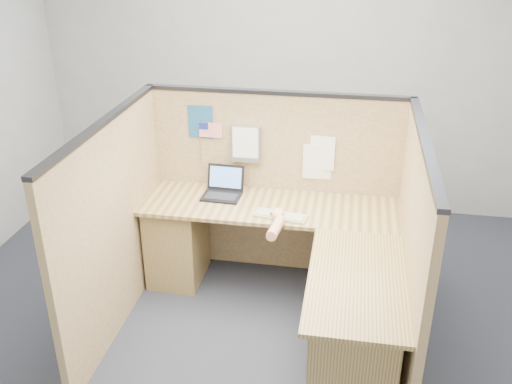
% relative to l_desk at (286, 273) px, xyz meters
% --- Properties ---
extents(floor, '(5.00, 5.00, 0.00)m').
position_rel_l_desk_xyz_m(floor, '(-0.18, -0.29, -0.39)').
color(floor, black).
rests_on(floor, ground).
extents(wall_back, '(5.00, 0.00, 5.00)m').
position_rel_l_desk_xyz_m(wall_back, '(-0.18, 1.96, 1.01)').
color(wall_back, '#949799').
rests_on(wall_back, floor).
extents(cubicle_partitions, '(2.06, 1.83, 1.53)m').
position_rel_l_desk_xyz_m(cubicle_partitions, '(-0.18, 0.14, 0.38)').
color(cubicle_partitions, olive).
rests_on(cubicle_partitions, floor).
extents(l_desk, '(1.95, 1.75, 0.73)m').
position_rel_l_desk_xyz_m(l_desk, '(0.00, 0.00, 0.00)').
color(l_desk, brown).
rests_on(l_desk, floor).
extents(laptop, '(0.30, 0.29, 0.21)m').
position_rel_l_desk_xyz_m(laptop, '(-0.57, 0.51, 0.39)').
color(laptop, black).
rests_on(laptop, l_desk).
extents(keyboard, '(0.40, 0.19, 0.03)m').
position_rel_l_desk_xyz_m(keyboard, '(-0.08, 0.21, 0.35)').
color(keyboard, tan).
rests_on(keyboard, l_desk).
extents(mouse, '(0.11, 0.07, 0.05)m').
position_rel_l_desk_xyz_m(mouse, '(-0.09, 0.19, 0.36)').
color(mouse, silver).
rests_on(mouse, l_desk).
extents(hand_forearm, '(0.11, 0.40, 0.08)m').
position_rel_l_desk_xyz_m(hand_forearm, '(-0.08, 0.05, 0.38)').
color(hand_forearm, tan).
rests_on(hand_forearm, l_desk).
extents(blue_poster, '(0.20, 0.01, 0.26)m').
position_rel_l_desk_xyz_m(blue_poster, '(-0.78, 0.68, 0.87)').
color(blue_poster, navy).
rests_on(blue_poster, cubicle_partitions).
extents(american_flag, '(0.19, 0.01, 0.32)m').
position_rel_l_desk_xyz_m(american_flag, '(-0.72, 0.67, 0.80)').
color(american_flag, olive).
rests_on(american_flag, cubicle_partitions).
extents(file_holder, '(0.23, 0.05, 0.29)m').
position_rel_l_desk_xyz_m(file_holder, '(-0.41, 0.66, 0.72)').
color(file_holder, slate).
rests_on(file_holder, cubicle_partitions).
extents(paper_left, '(0.22, 0.02, 0.27)m').
position_rel_l_desk_xyz_m(paper_left, '(0.17, 0.68, 0.67)').
color(paper_left, white).
rests_on(paper_left, cubicle_partitions).
extents(paper_right, '(0.22, 0.02, 0.28)m').
position_rel_l_desk_xyz_m(paper_right, '(0.14, 0.68, 0.59)').
color(paper_right, white).
rests_on(paper_right, cubicle_partitions).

